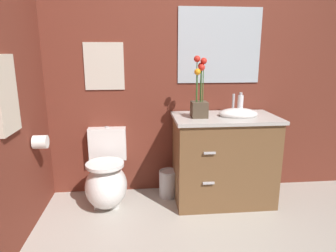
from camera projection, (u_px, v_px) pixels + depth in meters
wall_back at (207, 67)px, 2.89m from camera, size 4.19×0.05×2.50m
toilet at (107, 179)px, 2.75m from camera, size 0.38×0.59×0.69m
vanity_cabinet at (224, 158)px, 2.78m from camera, size 0.94×0.56×1.01m
flower_vase at (199, 99)px, 2.60m from camera, size 0.14×0.14×0.54m
soap_bottle at (240, 105)px, 2.69m from camera, size 0.05×0.05×0.21m
trash_bin at (168, 183)px, 2.92m from camera, size 0.18×0.18×0.27m
wall_poster at (104, 66)px, 2.77m from camera, size 0.37×0.01×0.44m
wall_mirror at (220, 46)px, 2.82m from camera, size 0.80×0.01×0.70m
hanging_towel at (7, 95)px, 1.94m from camera, size 0.03×0.28×0.52m
toilet_paper_roll at (40, 142)px, 2.41m from camera, size 0.11×0.11×0.11m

